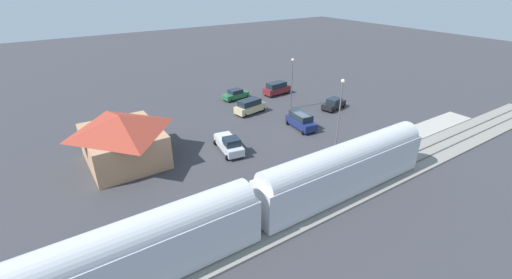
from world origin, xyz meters
TOP-DOWN VIEW (x-y plane):
  - ground_plane at (0.00, 0.00)m, footprint 200.00×200.00m
  - railway_track at (-14.00, 0.00)m, footprint 4.80×70.00m
  - platform at (-10.00, 0.00)m, footprint 3.20×46.00m
  - passenger_train at (-14.00, 16.40)m, footprint 2.93×39.52m
  - station_building at (4.00, 22.00)m, footprint 10.04×8.52m
  - pedestrian_on_platform at (-10.59, 7.93)m, footprint 0.36×0.36m
  - sedan_green at (15.39, 0.84)m, footprint 2.29×4.66m
  - suv_navy at (-0.03, -0.42)m, footprint 5.08×2.79m
  - sedan_black at (2.88, -9.64)m, footprint 2.88×4.81m
  - pickup_silver at (-0.52, 11.15)m, footprint 5.65×3.15m
  - suv_maroon at (13.57, -6.49)m, footprint 2.43×5.07m
  - suv_tan at (8.60, 2.32)m, footprint 2.73×5.15m
  - light_pole_near_platform at (-7.20, 0.19)m, footprint 0.44×0.44m
  - light_pole_lot_center at (6.80, -4.19)m, footprint 0.44×0.44m

SIDE VIEW (x-z plane):
  - ground_plane at x=0.00m, z-range 0.00..0.00m
  - railway_track at x=-14.00m, z-range -0.06..0.24m
  - platform at x=-10.00m, z-range 0.00..0.30m
  - sedan_green at x=15.39m, z-range 0.01..1.75m
  - sedan_black at x=2.88m, z-range 0.01..1.75m
  - pickup_silver at x=-0.52m, z-range -0.04..2.10m
  - suv_navy at x=-0.03m, z-range 0.04..2.26m
  - suv_maroon at x=13.57m, z-range 0.04..2.26m
  - suv_tan at x=8.60m, z-range 0.04..2.26m
  - pedestrian_on_platform at x=-10.59m, z-range 0.43..2.14m
  - passenger_train at x=-14.00m, z-range 0.37..5.35m
  - station_building at x=4.00m, z-range 0.11..5.72m
  - light_pole_lot_center at x=6.80m, z-range 1.01..8.89m
  - light_pole_near_platform at x=-7.20m, z-range 1.04..9.78m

